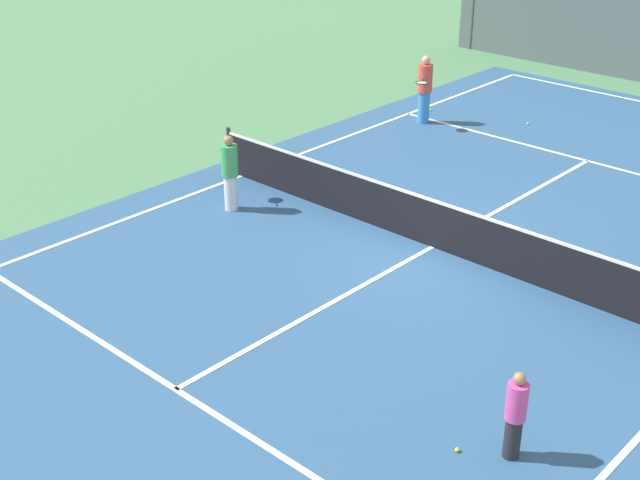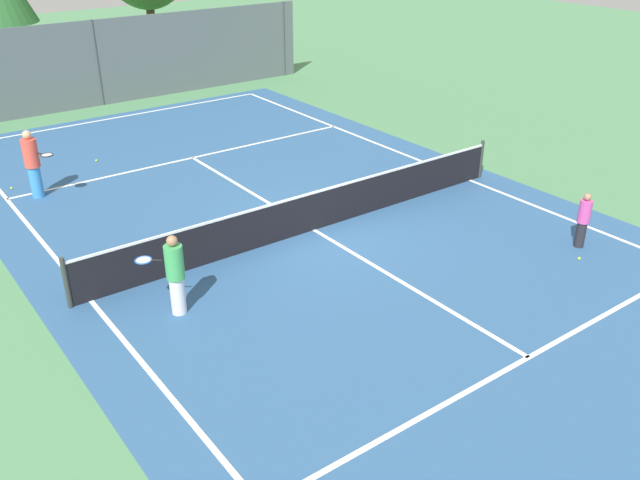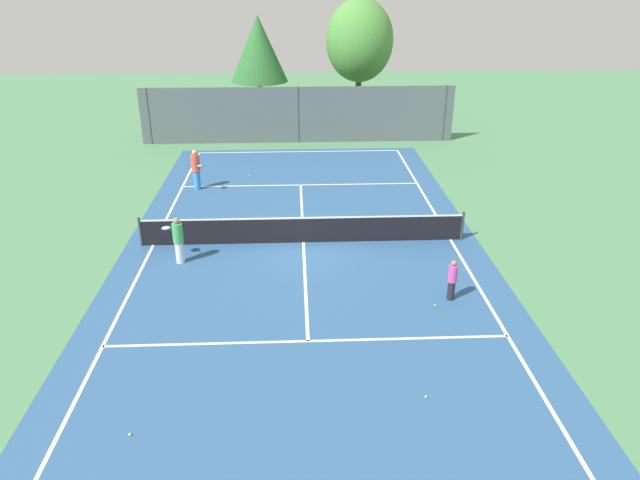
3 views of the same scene
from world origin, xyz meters
TOP-DOWN VIEW (x-y plane):
  - ground_plane at (0.00, 0.00)m, footprint 80.00×80.00m
  - court_surface at (0.00, 0.00)m, footprint 13.00×25.00m
  - tennis_net at (0.00, 0.00)m, footprint 11.90×0.10m
  - perimeter_fence at (0.00, 14.00)m, footprint 18.00×0.12m
  - tree_0 at (3.80, 17.42)m, footprint 4.07×3.88m
  - tree_1 at (-2.40, 18.90)m, footprint 3.62×3.62m
  - player_0 at (-4.75, 6.07)m, footprint 0.69×0.95m
  - player_1 at (-4.27, -1.43)m, footprint 0.86×0.76m
  - player_2 at (4.41, -4.34)m, footprint 0.28×0.28m
  - ball_crate at (1.81, 0.71)m, footprint 0.39×0.39m
  - tennis_ball_0 at (3.03, 0.87)m, footprint 0.07×0.07m
  - tennis_ball_1 at (-2.52, 7.86)m, footprint 0.07×0.07m
  - tennis_ball_2 at (-3.94, -9.79)m, footprint 0.07×0.07m
  - tennis_ball_3 at (-5.21, 7.07)m, footprint 0.07×0.07m
  - tennis_ball_4 at (3.85, -4.75)m, footprint 0.07×0.07m
  - tennis_ball_5 at (2.71, -8.85)m, footprint 0.07×0.07m

SIDE VIEW (x-z plane):
  - ground_plane at x=0.00m, z-range 0.00..0.00m
  - court_surface at x=0.00m, z-range 0.00..0.01m
  - tennis_ball_0 at x=3.03m, z-range 0.00..0.07m
  - tennis_ball_1 at x=-2.52m, z-range 0.00..0.07m
  - tennis_ball_2 at x=-3.94m, z-range 0.00..0.07m
  - tennis_ball_3 at x=-5.21m, z-range 0.00..0.07m
  - tennis_ball_4 at x=3.85m, z-range 0.00..0.07m
  - tennis_ball_5 at x=2.71m, z-range 0.00..0.07m
  - ball_crate at x=1.81m, z-range -0.03..0.40m
  - tennis_net at x=0.00m, z-range -0.04..1.06m
  - player_2 at x=4.41m, z-range 0.02..1.33m
  - player_1 at x=-4.27m, z-range 0.03..1.69m
  - player_0 at x=-4.75m, z-range 0.03..1.88m
  - perimeter_fence at x=0.00m, z-range 0.00..3.20m
  - tree_1 at x=-2.40m, z-range 1.32..8.04m
  - tree_0 at x=3.80m, z-range 1.41..9.17m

